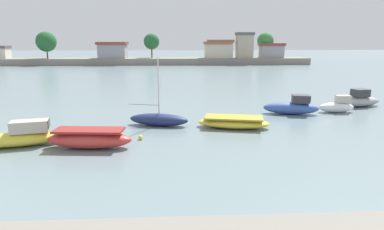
{
  "coord_description": "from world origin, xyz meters",
  "views": [
    {
      "loc": [
        11.04,
        -11.41,
        6.55
      ],
      "look_at": [
        12.44,
        14.92,
        0.58
      ],
      "focal_mm": 31.32,
      "sensor_mm": 36.0,
      "label": 1
    }
  ],
  "objects_px": {
    "moored_boat_7": "(337,106)",
    "mooring_buoy_0": "(141,137)",
    "moored_boat_8": "(360,100)",
    "moored_boat_5": "(234,122)",
    "moored_boat_6": "(292,107)",
    "moored_boat_2": "(19,137)",
    "moored_boat_3": "(90,139)",
    "moored_boat_4": "(159,119)"
  },
  "relations": [
    {
      "from": "moored_boat_2",
      "to": "moored_boat_4",
      "type": "xyz_separation_m",
      "value": [
        8.51,
        4.62,
        -0.08
      ]
    },
    {
      "from": "moored_boat_7",
      "to": "moored_boat_4",
      "type": "bearing_deg",
      "value": -166.93
    },
    {
      "from": "moored_boat_7",
      "to": "mooring_buoy_0",
      "type": "distance_m",
      "value": 18.86
    },
    {
      "from": "mooring_buoy_0",
      "to": "moored_boat_7",
      "type": "bearing_deg",
      "value": 24.17
    },
    {
      "from": "moored_boat_5",
      "to": "moored_boat_8",
      "type": "xyz_separation_m",
      "value": [
        14.03,
        7.54,
        0.22
      ]
    },
    {
      "from": "moored_boat_4",
      "to": "moored_boat_6",
      "type": "xyz_separation_m",
      "value": [
        11.75,
        3.46,
        0.16
      ]
    },
    {
      "from": "moored_boat_4",
      "to": "moored_boat_8",
      "type": "xyz_separation_m",
      "value": [
        19.73,
        6.6,
        0.14
      ]
    },
    {
      "from": "moored_boat_4",
      "to": "moored_boat_8",
      "type": "height_order",
      "value": "moored_boat_4"
    },
    {
      "from": "moored_boat_2",
      "to": "moored_boat_3",
      "type": "xyz_separation_m",
      "value": [
        4.51,
        -0.67,
        0.0
      ]
    },
    {
      "from": "moored_boat_3",
      "to": "moored_boat_6",
      "type": "height_order",
      "value": "moored_boat_6"
    },
    {
      "from": "moored_boat_2",
      "to": "mooring_buoy_0",
      "type": "bearing_deg",
      "value": -6.64
    },
    {
      "from": "moored_boat_6",
      "to": "moored_boat_4",
      "type": "bearing_deg",
      "value": -151.43
    },
    {
      "from": "moored_boat_4",
      "to": "mooring_buoy_0",
      "type": "height_order",
      "value": "moored_boat_4"
    },
    {
      "from": "moored_boat_3",
      "to": "mooring_buoy_0",
      "type": "relative_size",
      "value": 18.05
    },
    {
      "from": "moored_boat_3",
      "to": "moored_boat_4",
      "type": "bearing_deg",
      "value": 57.83
    },
    {
      "from": "moored_boat_3",
      "to": "moored_boat_6",
      "type": "xyz_separation_m",
      "value": [
        15.75,
        8.74,
        0.08
      ]
    },
    {
      "from": "moored_boat_4",
      "to": "moored_boat_7",
      "type": "bearing_deg",
      "value": 28.53
    },
    {
      "from": "moored_boat_2",
      "to": "moored_boat_8",
      "type": "bearing_deg",
      "value": 8.16
    },
    {
      "from": "moored_boat_2",
      "to": "moored_boat_8",
      "type": "relative_size",
      "value": 1.21
    },
    {
      "from": "moored_boat_3",
      "to": "mooring_buoy_0",
      "type": "height_order",
      "value": "moored_boat_3"
    },
    {
      "from": "moored_boat_7",
      "to": "mooring_buoy_0",
      "type": "bearing_deg",
      "value": -156.68
    },
    {
      "from": "moored_boat_6",
      "to": "moored_boat_7",
      "type": "xyz_separation_m",
      "value": [
        4.4,
        0.54,
        -0.08
      ]
    },
    {
      "from": "moored_boat_6",
      "to": "moored_boat_7",
      "type": "height_order",
      "value": "moored_boat_6"
    },
    {
      "from": "moored_boat_7",
      "to": "moored_boat_6",
      "type": "bearing_deg",
      "value": -173.82
    },
    {
      "from": "moored_boat_3",
      "to": "moored_boat_5",
      "type": "height_order",
      "value": "moored_boat_3"
    },
    {
      "from": "moored_boat_6",
      "to": "moored_boat_2",
      "type": "bearing_deg",
      "value": -146.1
    },
    {
      "from": "moored_boat_3",
      "to": "mooring_buoy_0",
      "type": "distance_m",
      "value": 3.37
    },
    {
      "from": "moored_boat_2",
      "to": "moored_boat_7",
      "type": "relative_size",
      "value": 1.71
    },
    {
      "from": "mooring_buoy_0",
      "to": "moored_boat_6",
      "type": "bearing_deg",
      "value": 29.28
    },
    {
      "from": "moored_boat_5",
      "to": "moored_boat_7",
      "type": "xyz_separation_m",
      "value": [
        10.44,
        4.93,
        0.16
      ]
    },
    {
      "from": "mooring_buoy_0",
      "to": "moored_boat_2",
      "type": "bearing_deg",
      "value": -173.13
    },
    {
      "from": "moored_boat_8",
      "to": "moored_boat_5",
      "type": "bearing_deg",
      "value": -164.19
    },
    {
      "from": "moored_boat_6",
      "to": "mooring_buoy_0",
      "type": "bearing_deg",
      "value": -138.55
    },
    {
      "from": "moored_boat_2",
      "to": "moored_boat_5",
      "type": "height_order",
      "value": "moored_boat_2"
    },
    {
      "from": "moored_boat_3",
      "to": "moored_boat_6",
      "type": "distance_m",
      "value": 18.02
    },
    {
      "from": "moored_boat_7",
      "to": "mooring_buoy_0",
      "type": "height_order",
      "value": "moored_boat_7"
    },
    {
      "from": "moored_boat_3",
      "to": "moored_boat_4",
      "type": "relative_size",
      "value": 1.02
    },
    {
      "from": "moored_boat_2",
      "to": "moored_boat_6",
      "type": "distance_m",
      "value": 21.81
    },
    {
      "from": "moored_boat_2",
      "to": "moored_boat_6",
      "type": "xyz_separation_m",
      "value": [
        20.26,
        8.08,
        0.08
      ]
    },
    {
      "from": "moored_boat_8",
      "to": "moored_boat_7",
      "type": "bearing_deg",
      "value": -156.44
    },
    {
      "from": "moored_boat_6",
      "to": "moored_boat_8",
      "type": "distance_m",
      "value": 8.58
    },
    {
      "from": "moored_boat_8",
      "to": "moored_boat_2",
      "type": "bearing_deg",
      "value": -170.78
    }
  ]
}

